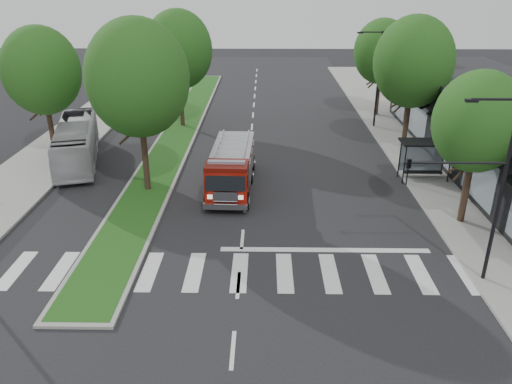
% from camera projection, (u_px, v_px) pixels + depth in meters
% --- Properties ---
extents(ground, '(140.00, 140.00, 0.00)m').
position_uv_depth(ground, '(242.00, 239.00, 24.85)').
color(ground, black).
rests_on(ground, ground).
extents(sidewalk_right, '(5.00, 80.00, 0.15)m').
position_uv_depth(sidewalk_right, '(432.00, 168.00, 33.79)').
color(sidewalk_right, gray).
rests_on(sidewalk_right, ground).
extents(sidewalk_left, '(5.00, 80.00, 0.15)m').
position_uv_depth(sidewalk_left, '(37.00, 166.00, 34.20)').
color(sidewalk_left, gray).
rests_on(sidewalk_left, ground).
extents(median, '(3.00, 50.00, 0.15)m').
position_uv_depth(median, '(179.00, 133.00, 41.40)').
color(median, gray).
rests_on(median, ground).
extents(storefront_row, '(8.00, 30.00, 5.00)m').
position_uv_depth(storefront_row, '(506.00, 134.00, 32.75)').
color(storefront_row, black).
rests_on(storefront_row, ground).
extents(bus_shelter, '(3.20, 1.60, 2.61)m').
position_uv_depth(bus_shelter, '(425.00, 149.00, 31.33)').
color(bus_shelter, black).
rests_on(bus_shelter, ground).
extents(tree_right_near, '(4.40, 4.40, 8.05)m').
position_uv_depth(tree_right_near, '(478.00, 122.00, 24.30)').
color(tree_right_near, black).
rests_on(tree_right_near, ground).
extents(tree_right_mid, '(5.60, 5.60, 9.72)m').
position_uv_depth(tree_right_mid, '(414.00, 62.00, 34.91)').
color(tree_right_mid, black).
rests_on(tree_right_mid, ground).
extents(tree_right_far, '(5.00, 5.00, 8.73)m').
position_uv_depth(tree_right_far, '(382.00, 52.00, 44.33)').
color(tree_right_far, black).
rests_on(tree_right_far, ground).
extents(tree_median_near, '(5.80, 5.80, 10.16)m').
position_uv_depth(tree_median_near, '(138.00, 78.00, 27.71)').
color(tree_median_near, black).
rests_on(tree_median_near, ground).
extents(tree_median_far, '(5.60, 5.60, 9.72)m').
position_uv_depth(tree_median_far, '(178.00, 50.00, 40.67)').
color(tree_median_far, black).
rests_on(tree_median_far, ground).
extents(tree_left_mid, '(5.20, 5.20, 9.16)m').
position_uv_depth(tree_left_mid, '(41.00, 71.00, 33.59)').
color(tree_left_mid, black).
rests_on(tree_left_mid, ground).
extents(streetlight_right_near, '(4.08, 0.22, 8.00)m').
position_uv_depth(streetlight_right_near, '(481.00, 181.00, 19.63)').
color(streetlight_right_near, black).
rests_on(streetlight_right_near, ground).
extents(streetlight_right_far, '(2.11, 0.20, 8.00)m').
position_uv_depth(streetlight_right_far, '(377.00, 75.00, 41.23)').
color(streetlight_right_far, black).
rests_on(streetlight_right_far, ground).
extents(fire_engine, '(2.69, 8.12, 2.79)m').
position_uv_depth(fire_engine, '(232.00, 167.00, 30.37)').
color(fire_engine, '#560A04').
rests_on(fire_engine, ground).
extents(city_bus, '(5.04, 10.54, 2.86)m').
position_uv_depth(city_bus, '(77.00, 142.00, 34.66)').
color(city_bus, '#B2B2B7').
rests_on(city_bus, ground).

